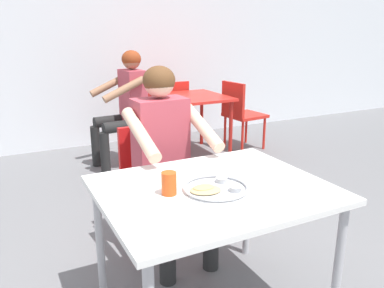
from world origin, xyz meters
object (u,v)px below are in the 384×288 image
chair_red_left (146,120)px  chair_red_far (171,107)px  diner_foreground (166,147)px  drinking_cup (169,183)px  table_foreground (213,200)px  thali_tray (215,188)px  table_background_red (191,104)px  chair_red_right (240,111)px  chair_foreground (154,174)px  patron_background (125,99)px

chair_red_left → chair_red_far: bearing=46.7°
diner_foreground → chair_red_far: bearing=65.6°
drinking_cup → diner_foreground: diner_foreground is taller
table_foreground → chair_red_left: chair_red_left is taller
chair_red_left → thali_tray: bearing=-102.9°
table_background_red → chair_red_right: 0.67m
chair_foreground → table_background_red: chair_foreground is taller
table_foreground → chair_red_right: chair_red_right is taller
table_background_red → chair_red_far: size_ratio=1.00×
chair_foreground → diner_foreground: (0.01, -0.22, 0.26)m
chair_red_left → chair_red_far: 0.83m
chair_red_far → patron_background: patron_background is taller
table_foreground → chair_foreground: (0.02, 0.86, -0.16)m
diner_foreground → thali_tray: bearing=-93.5°
diner_foreground → table_background_red: bearing=59.2°
chair_foreground → patron_background: patron_background is taller
table_background_red → patron_background: patron_background is taller
chair_red_left → table_foreground: bearing=-102.8°
drinking_cup → chair_red_left: size_ratio=0.12×
diner_foreground → table_background_red: size_ratio=1.51×
diner_foreground → patron_background: bearing=80.4°
chair_red_right → table_background_red: bearing=174.3°
drinking_cup → chair_red_right: chair_red_right is taller
drinking_cup → diner_foreground: bearing=67.8°
chair_foreground → chair_red_far: chair_red_far is taller
chair_red_left → patron_background: bearing=176.7°
chair_foreground → diner_foreground: bearing=-88.6°
chair_foreground → table_background_red: size_ratio=0.99×
table_foreground → table_background_red: (1.13, 2.49, -0.02)m
chair_foreground → table_background_red: 1.97m
diner_foreground → chair_red_far: 2.68m
chair_red_far → patron_background: 1.02m
chair_foreground → patron_background: size_ratio=0.65×
chair_foreground → chair_red_right: (1.76, 1.56, 0.01)m
chair_red_far → patron_background: size_ratio=0.66×
diner_foreground → table_background_red: 2.15m
drinking_cup → diner_foreground: (0.26, 0.63, -0.04)m
table_background_red → chair_red_right: (0.65, -0.07, -0.13)m
drinking_cup → chair_red_right: (2.01, 2.41, -0.29)m
drinking_cup → chair_red_right: 3.15m
table_foreground → table_background_red: table_foreground is taller
drinking_cup → chair_red_right: bearing=50.2°
chair_foreground → drinking_cup: bearing=-106.5°
patron_background → thali_tray: bearing=-97.9°
drinking_cup → table_background_red: (1.36, 2.47, -0.15)m
chair_red_right → patron_background: bearing=177.7°
chair_red_right → chair_foreground: bearing=-138.4°
chair_red_left → diner_foreground: bearing=-106.3°
chair_red_left → table_background_red: bearing=2.0°
drinking_cup → chair_red_left: chair_red_left is taller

